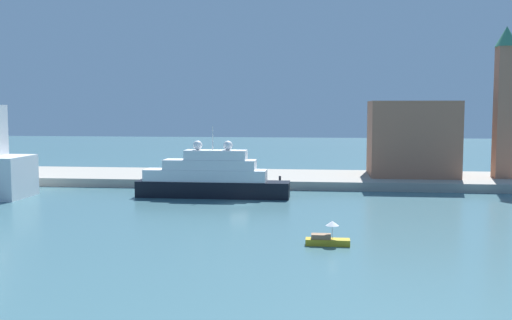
{
  "coord_description": "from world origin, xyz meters",
  "views": [
    {
      "loc": [
        12.55,
        -87.98,
        14.66
      ],
      "look_at": [
        1.91,
        6.0,
        6.23
      ],
      "focal_mm": 41.59,
      "sensor_mm": 36.0,
      "label": 1
    }
  ],
  "objects_px": {
    "small_motorboat": "(327,238)",
    "parked_car": "(187,174)",
    "harbor_building": "(412,138)",
    "bell_tower": "(505,97)",
    "large_yacht": "(211,178)",
    "person_figure": "(220,172)",
    "work_barge": "(156,191)",
    "mooring_bollard": "(280,178)"
  },
  "relations": [
    {
      "from": "bell_tower",
      "to": "person_figure",
      "type": "distance_m",
      "value": 54.54
    },
    {
      "from": "work_barge",
      "to": "bell_tower",
      "type": "height_order",
      "value": "bell_tower"
    },
    {
      "from": "parked_car",
      "to": "mooring_bollard",
      "type": "bearing_deg",
      "value": -10.81
    },
    {
      "from": "parked_car",
      "to": "work_barge",
      "type": "bearing_deg",
      "value": -106.79
    },
    {
      "from": "harbor_building",
      "to": "bell_tower",
      "type": "relative_size",
      "value": 0.58
    },
    {
      "from": "small_motorboat",
      "to": "parked_car",
      "type": "relative_size",
      "value": 1.03
    },
    {
      "from": "small_motorboat",
      "to": "harbor_building",
      "type": "height_order",
      "value": "harbor_building"
    },
    {
      "from": "small_motorboat",
      "to": "work_barge",
      "type": "height_order",
      "value": "small_motorboat"
    },
    {
      "from": "small_motorboat",
      "to": "parked_car",
      "type": "distance_m",
      "value": 53.1
    },
    {
      "from": "work_barge",
      "to": "parked_car",
      "type": "distance_m",
      "value": 10.86
    },
    {
      "from": "large_yacht",
      "to": "work_barge",
      "type": "distance_m",
      "value": 11.53
    },
    {
      "from": "work_barge",
      "to": "parked_car",
      "type": "relative_size",
      "value": 0.88
    },
    {
      "from": "harbor_building",
      "to": "person_figure",
      "type": "distance_m",
      "value": 37.43
    },
    {
      "from": "parked_car",
      "to": "large_yacht",
      "type": "bearing_deg",
      "value": -62.75
    },
    {
      "from": "person_figure",
      "to": "small_motorboat",
      "type": "bearing_deg",
      "value": -67.54
    },
    {
      "from": "mooring_bollard",
      "to": "small_motorboat",
      "type": "bearing_deg",
      "value": -79.2
    },
    {
      "from": "bell_tower",
      "to": "parked_car",
      "type": "bearing_deg",
      "value": -175.06
    },
    {
      "from": "small_motorboat",
      "to": "harbor_building",
      "type": "bearing_deg",
      "value": 72.96
    },
    {
      "from": "large_yacht",
      "to": "parked_car",
      "type": "height_order",
      "value": "large_yacht"
    },
    {
      "from": "work_barge",
      "to": "harbor_building",
      "type": "height_order",
      "value": "harbor_building"
    },
    {
      "from": "small_motorboat",
      "to": "parked_car",
      "type": "bearing_deg",
      "value": 119.38
    },
    {
      "from": "large_yacht",
      "to": "work_barge",
      "type": "xyz_separation_m",
      "value": [
        -10.45,
        4.02,
        -2.76
      ]
    },
    {
      "from": "bell_tower",
      "to": "parked_car",
      "type": "distance_m",
      "value": 60.55
    },
    {
      "from": "harbor_building",
      "to": "mooring_bollard",
      "type": "distance_m",
      "value": 27.79
    },
    {
      "from": "small_motorboat",
      "to": "work_barge",
      "type": "xyz_separation_m",
      "value": [
        -29.13,
        36.0,
        -0.39
      ]
    },
    {
      "from": "person_figure",
      "to": "mooring_bollard",
      "type": "xyz_separation_m",
      "value": [
        11.88,
        -5.66,
        -0.46
      ]
    },
    {
      "from": "large_yacht",
      "to": "bell_tower",
      "type": "bearing_deg",
      "value": 20.67
    },
    {
      "from": "small_motorboat",
      "to": "person_figure",
      "type": "relative_size",
      "value": 2.56
    },
    {
      "from": "large_yacht",
      "to": "person_figure",
      "type": "distance_m",
      "value": 16.59
    },
    {
      "from": "work_barge",
      "to": "mooring_bollard",
      "type": "xyz_separation_m",
      "value": [
        20.96,
        6.84,
        1.61
      ]
    },
    {
      "from": "work_barge",
      "to": "person_figure",
      "type": "xyz_separation_m",
      "value": [
        9.08,
        12.5,
        2.07
      ]
    },
    {
      "from": "large_yacht",
      "to": "bell_tower",
      "type": "distance_m",
      "value": 56.39
    },
    {
      "from": "harbor_building",
      "to": "bell_tower",
      "type": "height_order",
      "value": "bell_tower"
    },
    {
      "from": "small_motorboat",
      "to": "bell_tower",
      "type": "distance_m",
      "value": 62.79
    },
    {
      "from": "work_barge",
      "to": "harbor_building",
      "type": "xyz_separation_m",
      "value": [
        45.61,
        17.76,
        8.36
      ]
    },
    {
      "from": "harbor_building",
      "to": "parked_car",
      "type": "height_order",
      "value": "harbor_building"
    },
    {
      "from": "work_barge",
      "to": "bell_tower",
      "type": "relative_size",
      "value": 0.14
    },
    {
      "from": "large_yacht",
      "to": "harbor_building",
      "type": "bearing_deg",
      "value": 31.77
    },
    {
      "from": "parked_car",
      "to": "person_figure",
      "type": "distance_m",
      "value": 6.4
    },
    {
      "from": "small_motorboat",
      "to": "harbor_building",
      "type": "xyz_separation_m",
      "value": [
        16.48,
        53.76,
        7.97
      ]
    },
    {
      "from": "bell_tower",
      "to": "parked_car",
      "type": "height_order",
      "value": "bell_tower"
    },
    {
      "from": "work_barge",
      "to": "bell_tower",
      "type": "xyz_separation_m",
      "value": [
        61.71,
        15.32,
        16.13
      ]
    }
  ]
}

